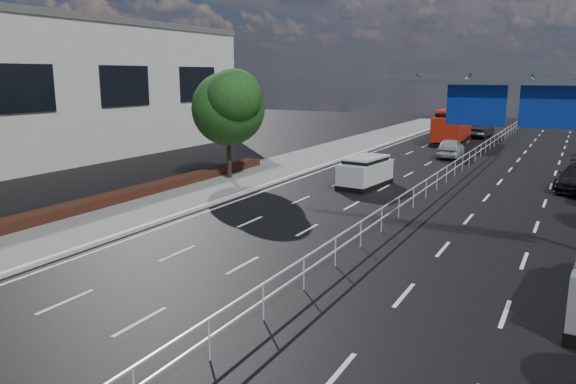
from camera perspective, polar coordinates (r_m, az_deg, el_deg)
The scene contains 9 objects.
ground at distance 13.98m, azimuth -5.97°, elevation -15.23°, with size 160.00×160.00×0.00m, color black.
median_fence at distance 34.03m, azimuth 15.56°, elevation 1.57°, with size 0.05×85.00×1.02m.
hedge_near at distance 26.13m, azimuth -24.48°, elevation -2.48°, with size 1.00×36.00×0.44m, color black.
near_building at distance 46.61m, azimuth -25.06°, elevation 9.11°, with size 12.00×38.00×10.00m, color beige.
near_tree_back at distance 34.07m, azimuth -6.05°, elevation 8.87°, with size 4.84×4.51×6.69m.
white_minivan at distance 32.48m, azimuth 7.86°, elevation 2.03°, with size 2.16×4.21×1.76m.
red_bus at distance 56.12m, azimuth 16.53°, elevation 6.56°, with size 2.95×10.60×3.14m.
near_car_silver at distance 45.58m, azimuth 16.19°, elevation 4.33°, with size 1.76×4.36×1.49m, color #AEB0B5.
near_car_dark at distance 60.98m, azimuth 19.02°, elevation 5.98°, with size 1.64×4.71×1.55m, color black.
Camera 1 is at (7.03, -10.28, 6.36)m, focal length 35.00 mm.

